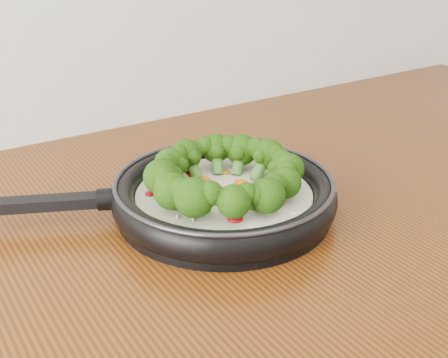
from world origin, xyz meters
TOP-DOWN VIEW (x-y plane):
  - skillet at (-0.13, 1.10)m, footprint 0.49×0.39m

SIDE VIEW (x-z plane):
  - skillet at x=-0.13m, z-range 0.89..0.98m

